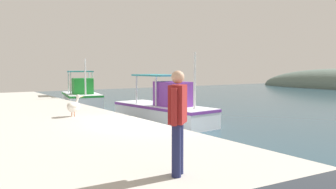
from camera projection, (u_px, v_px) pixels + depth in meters
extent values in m
cube|color=white|center=(82.00, 100.00, 23.20)|extent=(4.87, 2.89, 0.93)
cube|color=#1E8C2D|center=(81.00, 94.00, 23.17)|extent=(4.92, 2.94, 0.12)
cube|color=#1E8C2D|center=(83.00, 86.00, 22.60)|extent=(1.49, 1.46, 1.03)
cylinder|color=silver|center=(68.00, 82.00, 23.77)|extent=(0.08, 0.08, 1.44)
cylinder|color=silver|center=(89.00, 82.00, 24.33)|extent=(0.08, 0.08, 1.44)
cylinder|color=silver|center=(71.00, 83.00, 22.64)|extent=(0.08, 0.08, 1.44)
cylinder|color=silver|center=(92.00, 83.00, 23.20)|extent=(0.08, 0.08, 1.44)
cube|color=teal|center=(80.00, 71.00, 23.43)|extent=(2.10, 1.84, 0.08)
cylinder|color=silver|center=(85.00, 77.00, 21.51)|extent=(0.10, 0.10, 2.31)
torus|color=orange|center=(92.00, 86.00, 22.98)|extent=(0.55, 0.20, 0.54)
cube|color=white|center=(163.00, 114.00, 16.37)|extent=(5.93, 2.39, 0.88)
cube|color=#723399|center=(163.00, 106.00, 16.34)|extent=(5.98, 2.43, 0.12)
cube|color=#723399|center=(173.00, 94.00, 15.74)|extent=(1.72, 1.24, 1.13)
cylinder|color=silver|center=(136.00, 90.00, 16.87)|extent=(0.08, 0.08, 1.37)
cylinder|color=silver|center=(156.00, 89.00, 17.67)|extent=(0.08, 0.08, 1.37)
cylinder|color=silver|center=(156.00, 91.00, 15.68)|extent=(0.08, 0.08, 1.37)
cylinder|color=silver|center=(176.00, 90.00, 16.48)|extent=(0.08, 0.08, 1.37)
cube|color=teal|center=(156.00, 75.00, 16.62)|extent=(2.47, 1.55, 0.08)
cylinder|color=silver|center=(195.00, 81.00, 14.58)|extent=(0.10, 0.10, 2.43)
cylinder|color=tan|center=(74.00, 114.00, 12.89)|extent=(0.04, 0.04, 0.22)
cylinder|color=tan|center=(72.00, 114.00, 12.94)|extent=(0.04, 0.04, 0.22)
ellipsoid|color=white|center=(74.00, 107.00, 12.94)|extent=(0.61, 0.71, 0.40)
ellipsoid|color=silver|center=(73.00, 106.00, 12.89)|extent=(0.60, 0.66, 0.28)
cylinder|color=white|center=(77.00, 101.00, 13.10)|extent=(0.18, 0.21, 0.27)
sphere|color=white|center=(78.00, 96.00, 13.16)|extent=(0.22, 0.22, 0.16)
cone|color=#F2B272|center=(81.00, 97.00, 13.35)|extent=(0.22, 0.29, 0.07)
cylinder|color=#1E234C|center=(176.00, 151.00, 5.72)|extent=(0.16, 0.16, 0.90)
cylinder|color=#1E234C|center=(179.00, 148.00, 5.91)|extent=(0.16, 0.16, 0.90)
cube|color=maroon|center=(178.00, 104.00, 5.75)|extent=(0.48, 0.49, 0.65)
cylinder|color=maroon|center=(174.00, 107.00, 5.49)|extent=(0.10, 0.10, 0.62)
cylinder|color=maroon|center=(181.00, 104.00, 6.02)|extent=(0.10, 0.10, 0.62)
sphere|color=tan|center=(178.00, 77.00, 5.72)|extent=(0.22, 0.22, 0.22)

